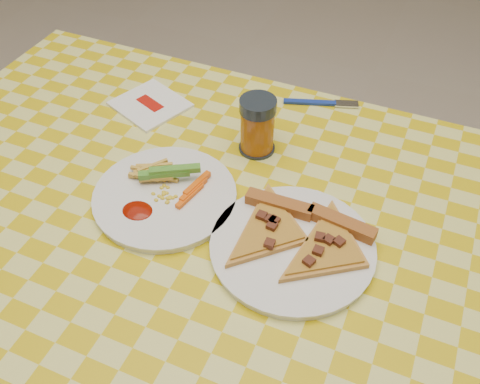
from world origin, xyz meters
name	(u,v)px	position (x,y,z in m)	size (l,w,h in m)	color
table	(212,251)	(0.00, 0.00, 0.68)	(1.28, 0.88, 0.76)	silver
plate_left	(165,197)	(-0.10, 0.02, 0.76)	(0.24, 0.24, 0.01)	white
plate_right	(292,248)	(0.14, 0.00, 0.76)	(0.26, 0.26, 0.01)	white
fries_veggies	(164,184)	(-0.10, 0.03, 0.78)	(0.16, 0.15, 0.04)	#EBBC4A
pizza_slices	(299,235)	(0.15, 0.02, 0.78)	(0.25, 0.24, 0.02)	gold
drink_glass	(257,126)	(0.00, 0.21, 0.81)	(0.07, 0.07, 0.11)	black
napkin	(150,105)	(-0.26, 0.25, 0.76)	(0.17, 0.17, 0.01)	white
fork	(322,103)	(0.07, 0.40, 0.76)	(0.15, 0.07, 0.01)	navy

